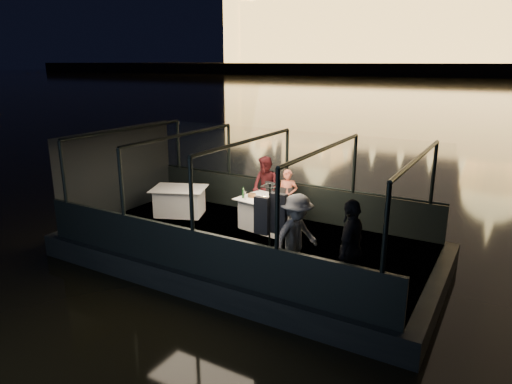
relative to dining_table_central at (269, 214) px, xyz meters
The scene contains 28 objects.
river_water 79.15m from the dining_table_central, 90.07° to the left, with size 500.00×500.00×0.00m, color black.
boat_hull 1.23m from the dining_table_central, 96.18° to the right, with size 8.60×4.40×1.00m, color black.
boat_deck 0.95m from the dining_table_central, 96.18° to the right, with size 8.00×4.00×0.04m, color black.
gunwale_port 1.15m from the dining_table_central, 94.60° to the left, with size 8.00×0.08×0.90m, color black.
gunwale_starboard 2.85m from the dining_table_central, 91.85° to the right, with size 8.00×0.08×0.90m, color black.
cabin_glass_port 1.67m from the dining_table_central, 94.60° to the left, with size 8.00×0.02×1.40m, color #99B2B2, non-canonical shape.
cabin_glass_starboard 3.10m from the dining_table_central, 91.85° to the right, with size 8.00×0.02×1.40m, color #99B2B2, non-canonical shape.
cabin_roof_glass 2.10m from the dining_table_central, 96.18° to the right, with size 8.00×4.00×0.02m, color #99B2B2, non-canonical shape.
end_wall_fore 4.25m from the dining_table_central, 168.24° to the right, with size 0.02×4.00×2.30m, color black, non-canonical shape.
end_wall_aft 4.07m from the dining_table_central, 12.30° to the right, with size 0.02×4.00×2.30m, color black, non-canonical shape.
canopy_ribs 1.15m from the dining_table_central, 96.18° to the right, with size 8.00×4.00×2.30m, color black, non-canonical shape.
dining_table_central is the anchor object (origin of this frame).
dining_table_aft 2.61m from the dining_table_central, behind, with size 1.40×1.01×0.74m, color silver.
chair_port_left 0.52m from the dining_table_central, 119.22° to the left, with size 0.46×0.46×0.99m, color black.
chair_port_right 0.46m from the dining_table_central, 78.81° to the left, with size 0.42×0.42×0.91m, color black.
coat_stand 2.60m from the dining_table_central, 61.15° to the right, with size 0.51×0.41×1.84m, color black, non-canonical shape.
person_woman_coral 0.82m from the dining_table_central, 77.88° to the left, with size 0.49×0.33×1.37m, color #D0674B.
person_man_maroon 0.94m from the dining_table_central, 124.03° to the left, with size 0.79×0.61×1.64m, color #431216.
passenger_stripe 2.73m from the dining_table_central, 50.49° to the right, with size 1.08×0.61×1.67m, color white.
passenger_dark 3.54m from the dining_table_central, 37.76° to the right, with size 1.04×0.44×1.76m, color black.
wine_bottle 0.83m from the dining_table_central, 161.56° to the right, with size 0.06×0.06×0.28m, color #153B1A.
bread_basket 0.62m from the dining_table_central, behind, with size 0.21×0.21×0.08m, color brown.
amber_candle 0.43m from the dining_table_central, 134.76° to the right, with size 0.06×0.06×0.08m, color #F69D3D.
plate_near 0.59m from the dining_table_central, 43.46° to the right, with size 0.25×0.25×0.02m, color white.
plate_far 0.58m from the dining_table_central, 155.64° to the left, with size 0.23×0.23×0.01m, color white.
wine_glass_white 0.74m from the dining_table_central, 150.32° to the right, with size 0.07×0.07×0.20m, color white, non-canonical shape.
wine_glass_red 0.53m from the dining_table_central, 46.46° to the left, with size 0.06×0.06×0.17m, color silver, non-canonical shape.
wine_glass_empty 0.52m from the dining_table_central, 86.14° to the right, with size 0.06×0.06×0.19m, color silver, non-canonical shape.
Camera 1 is at (5.10, -8.41, 4.46)m, focal length 32.00 mm.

